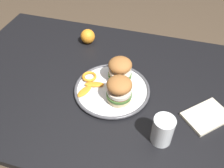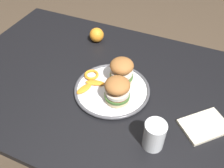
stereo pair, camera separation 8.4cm
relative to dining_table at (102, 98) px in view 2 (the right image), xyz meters
The scene contains 11 objects.
ground_plane 0.62m from the dining_table, ahead, with size 8.00×8.00×0.00m, color #4C3D2D.
dining_table is the anchor object (origin of this frame).
dinner_plate 0.13m from the dining_table, 27.08° to the right, with size 0.30×0.30×0.02m.
sandwich_half_left 0.19m from the dining_table, 20.40° to the left, with size 0.11×0.11×0.10m.
sandwich_half_right 0.21m from the dining_table, 37.16° to the right, with size 0.13×0.13×0.10m.
orange_peel_curled 0.13m from the dining_table, behind, with size 0.07×0.07×0.01m.
orange_peel_strip_long 0.13m from the dining_table, 107.19° to the right, with size 0.08×0.05×0.01m.
orange_peel_strip_short 0.15m from the dining_table, 113.38° to the right, with size 0.05×0.08×0.01m.
drinking_glass 0.37m from the dining_table, 35.53° to the right, with size 0.07×0.07×0.11m.
whole_orange 0.33m from the dining_table, 119.73° to the left, with size 0.07×0.07×0.07m, color orange.
folded_napkin 0.44m from the dining_table, ahead, with size 0.16×0.11×0.01m, color beige.
Camera 2 is at (0.33, -0.64, 1.43)m, focal length 38.87 mm.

